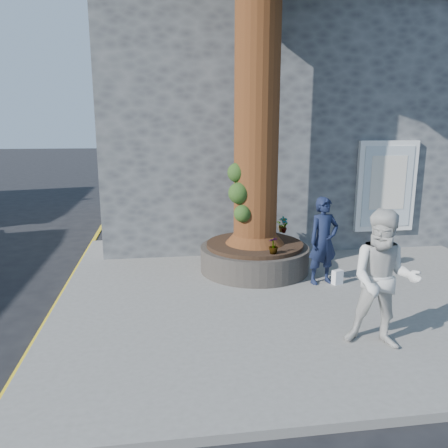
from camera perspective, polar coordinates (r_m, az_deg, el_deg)
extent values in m
plane|color=black|center=(7.53, 1.12, -11.94)|extent=(120.00, 120.00, 0.00)
cube|color=slate|center=(8.74, 9.89, -8.12)|extent=(9.00, 8.00, 0.12)
cube|color=yellow|center=(8.58, -20.89, -9.61)|extent=(0.10, 30.00, 0.01)
cube|color=#47494C|center=(14.42, 6.48, 12.04)|extent=(10.00, 8.00, 6.00)
cube|color=black|center=(14.73, 6.81, 24.38)|extent=(10.30, 8.30, 0.30)
cube|color=white|center=(11.37, 20.41, 4.62)|extent=(1.50, 0.12, 2.20)
cube|color=silver|center=(11.32, 20.55, 4.57)|extent=(1.25, 0.04, 1.95)
cube|color=silver|center=(11.29, 20.64, 5.06)|extent=(0.90, 0.02, 1.30)
cylinder|color=black|center=(9.38, 3.99, -4.45)|extent=(2.30, 2.30, 0.52)
cylinder|color=black|center=(9.29, 4.02, -2.69)|extent=(2.04, 2.04, 0.08)
cylinder|color=#452011|center=(9.06, 4.42, 21.10)|extent=(0.90, 0.90, 7.50)
cone|color=#452011|center=(9.20, 4.06, -0.34)|extent=(1.24, 1.24, 0.70)
sphere|color=#1C3712|center=(8.79, 1.98, 4.06)|extent=(0.44, 0.44, 0.44)
sphere|color=#1C3712|center=(8.77, 2.46, 1.38)|extent=(0.36, 0.36, 0.36)
sphere|color=#1C3712|center=(8.85, 1.74, 6.73)|extent=(0.40, 0.40, 0.40)
imported|color=#121932|center=(8.64, 12.85, -2.15)|extent=(0.70, 0.53, 1.71)
imported|color=silver|center=(6.36, 20.12, -6.87)|extent=(1.17, 1.07, 1.94)
cube|color=white|center=(8.84, 14.59, -6.73)|extent=(0.23, 0.18, 0.28)
imported|color=gray|center=(10.15, 7.83, -0.08)|extent=(0.24, 0.20, 0.39)
imported|color=gray|center=(10.07, 3.62, -0.25)|extent=(0.20, 0.20, 0.34)
imported|color=gray|center=(8.48, 6.47, -2.80)|extent=(0.23, 0.23, 0.33)
imported|color=gray|center=(10.25, 7.69, -0.19)|extent=(0.35, 0.37, 0.31)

